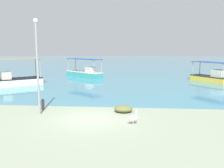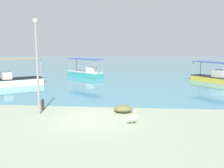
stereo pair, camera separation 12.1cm
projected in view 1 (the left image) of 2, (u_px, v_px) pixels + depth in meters
ground at (90, 119)px, 14.92m from camera, size 120.00×120.00×0.00m
harbor_water at (123, 63)px, 62.19m from camera, size 110.00×90.00×0.00m
fishing_boat_center at (16, 80)px, 27.43m from camera, size 5.38×4.80×2.97m
fishing_boat_far_left at (211, 77)px, 30.42m from camera, size 4.25×4.89×2.39m
fishing_boat_near_right at (85, 73)px, 34.85m from camera, size 5.79×5.09×2.55m
pelican at (134, 118)px, 13.88m from camera, size 0.76×0.49×0.80m
lamp_post at (37, 62)px, 15.49m from camera, size 0.28×0.28×6.00m
mooring_bollard at (43, 104)px, 17.03m from camera, size 0.26×0.26×0.77m
net_pile at (123, 109)px, 16.43m from camera, size 1.22×1.03×0.47m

